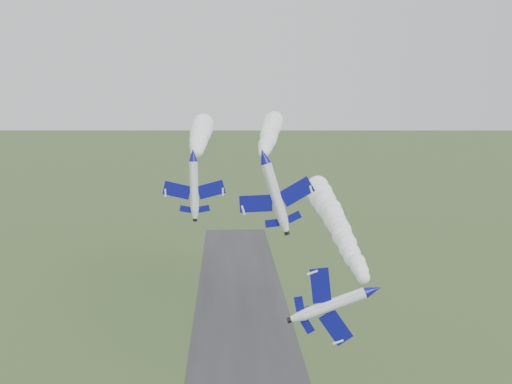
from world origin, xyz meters
TOP-DOWN VIEW (x-y plane):
  - runway at (0.00, 30.00)m, footprint 24.00×260.00m
  - jet_lead at (14.53, -3.09)m, footprint 4.42×12.53m
  - smoke_trail_jet_lead at (16.31, 32.38)m, footprint 7.85×65.34m
  - jet_pair_left at (-8.75, 16.31)m, footprint 9.40×11.30m
  - smoke_trail_jet_pair_left at (-8.99, 48.35)m, footprint 6.81×59.14m
  - jet_pair_right at (2.10, 17.12)m, footprint 11.48×14.30m
  - smoke_trail_jet_pair_right at (5.60, 50.63)m, footprint 9.09×59.53m

SIDE VIEW (x-z plane):
  - runway at x=0.00m, z-range 0.00..0.04m
  - jet_lead at x=14.53m, z-range 24.80..34.53m
  - smoke_trail_jet_lead at x=16.31m, z-range 28.45..33.73m
  - jet_pair_right at x=2.10m, z-range 42.34..46.85m
  - jet_pair_left at x=-8.75m, z-range 43.50..46.29m
  - smoke_trail_jet_pair_right at x=5.60m, z-range 43.75..48.42m
  - smoke_trail_jet_pair_left at x=-8.99m, z-range 43.61..48.64m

